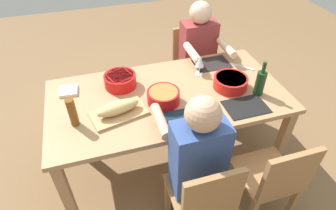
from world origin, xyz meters
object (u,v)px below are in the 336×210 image
serving_bowl_pasta (231,82)px  wine_bottle (260,83)px  chair_near_center (204,198)px  chair_far_right (192,62)px  beer_bottle (72,112)px  cutting_board (119,113)px  wine_glass (200,63)px  serving_bowl_greens (120,80)px  chair_near_right (273,179)px  diner_near_center (196,156)px  bread_loaf (118,108)px  diner_far_right (199,53)px  napkin_stack (69,91)px  serving_bowl_fruit (163,96)px  dining_table (168,102)px

serving_bowl_pasta → wine_bottle: size_ratio=0.95×
chair_near_center → chair_far_right: 1.68m
beer_bottle → serving_bowl_pasta: bearing=3.8°
cutting_board → wine_glass: wine_glass is taller
serving_bowl_greens → serving_bowl_pasta: size_ratio=0.94×
chair_near_right → serving_bowl_pasta: 0.81m
diner_near_center → wine_bottle: diner_near_center is taller
cutting_board → bread_loaf: bread_loaf is taller
chair_near_center → chair_near_right: bearing=0.0°
serving_bowl_pasta → wine_bottle: bearing=-39.9°
wine_bottle → diner_far_right: bearing=101.8°
serving_bowl_greens → chair_near_right: bearing=-50.1°
diner_near_center → napkin_stack: size_ratio=8.57×
serving_bowl_pasta → diner_near_center: bearing=-132.4°
wine_bottle → serving_bowl_greens: bearing=157.7°
diner_near_center → wine_glass: size_ratio=7.23×
beer_bottle → napkin_stack: size_ratio=1.57×
serving_bowl_pasta → cutting_board: serving_bowl_pasta is taller
cutting_board → wine_bottle: size_ratio=1.38×
chair_near_right → serving_bowl_pasta: (-0.00, 0.75, 0.31)m
napkin_stack → chair_near_right: bearing=-39.9°
diner_near_center → bread_loaf: diner_near_center is taller
serving_bowl_greens → serving_bowl_fruit: size_ratio=1.04×
diner_near_center → beer_bottle: (-0.72, 0.48, 0.15)m
chair_far_right → bread_loaf: size_ratio=2.66×
chair_near_center → serving_bowl_fruit: (-0.06, 0.72, 0.32)m
napkin_stack → wine_bottle: bearing=-17.7°
serving_bowl_fruit → wine_glass: bearing=34.9°
wine_glass → diner_far_right: bearing=67.5°
dining_table → chair_near_center: bearing=-90.0°
chair_far_right → serving_bowl_fruit: (-0.58, -0.88, 0.32)m
chair_near_center → diner_far_right: bearing=70.0°
dining_table → wine_glass: size_ratio=11.32×
serving_bowl_greens → beer_bottle: 0.53m
diner_far_right → serving_bowl_pasta: size_ratio=4.34×
dining_table → cutting_board: cutting_board is taller
diner_far_right → napkin_stack: size_ratio=8.57×
serving_bowl_greens → wine_glass: size_ratio=1.56×
diner_far_right → wine_glass: (-0.17, -0.42, 0.16)m
serving_bowl_pasta → chair_near_right: bearing=-89.8°
chair_near_right → serving_bowl_pasta: size_ratio=3.08×
serving_bowl_fruit → diner_far_right: bearing=50.4°
wine_bottle → chair_near_center: bearing=-138.8°
wine_glass → napkin_stack: 1.11m
chair_near_right → serving_bowl_greens: size_ratio=3.29×
napkin_stack → dining_table: bearing=-19.1°
cutting_board → napkin_stack: size_ratio=2.86×
chair_near_center → serving_bowl_pasta: (0.51, 0.75, 0.31)m
chair_far_right → serving_bowl_pasta: (-0.00, -0.85, 0.31)m
cutting_board → wine_bottle: wine_bottle is taller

